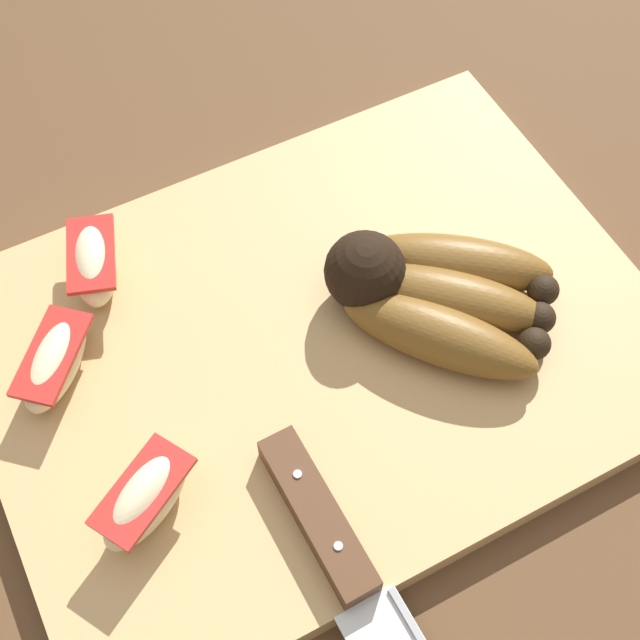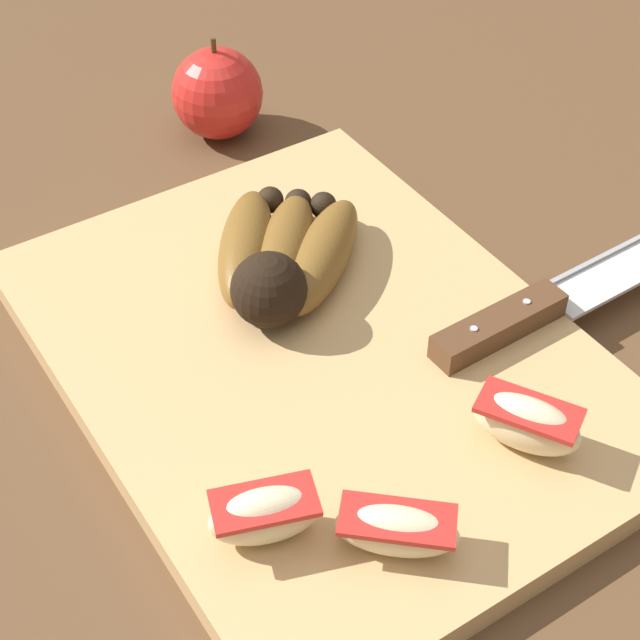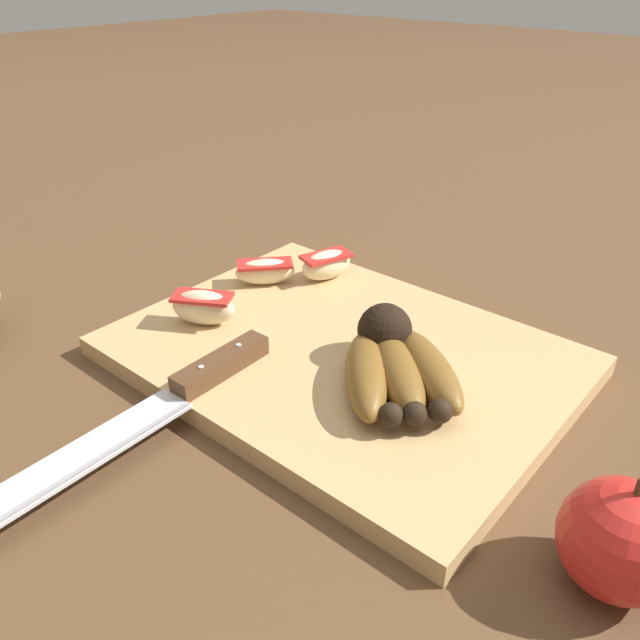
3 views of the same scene
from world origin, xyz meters
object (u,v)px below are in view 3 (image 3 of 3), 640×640
Objects in this scene: apple_wedge_middle at (265,271)px; apple_wedge_far at (326,264)px; chefs_knife at (179,392)px; apple_wedge_near at (203,307)px; banana_bunch at (395,364)px; whole_apple at (621,540)px.

apple_wedge_middle is 1.01× the size of apple_wedge_far.
apple_wedge_near reaches higher than chefs_knife.
whole_apple is (0.21, -0.07, -0.00)m from banana_bunch.
apple_wedge_far is 0.43m from whole_apple.
whole_apple is at bearing -17.38° from banana_bunch.
banana_bunch reaches higher than chefs_knife.
apple_wedge_middle is at bearing 98.98° from apple_wedge_near.
chefs_knife is 0.22m from apple_wedge_middle.
apple_wedge_middle is 0.45m from whole_apple.
chefs_knife is at bearing -168.19° from whole_apple.
apple_wedge_middle is at bearing -129.44° from apple_wedge_far.
apple_wedge_near reaches higher than apple_wedge_middle.
apple_wedge_far is (-0.18, 0.12, -0.00)m from banana_bunch.
banana_bunch is 2.16× the size of apple_wedge_near.
chefs_knife is at bearing -132.22° from banana_bunch.
whole_apple reaches higher than banana_bunch.
banana_bunch is 0.53× the size of chefs_knife.
apple_wedge_far reaches higher than chefs_knife.
apple_wedge_near reaches higher than apple_wedge_far.
banana_bunch is at bearing -16.07° from apple_wedge_middle.
chefs_knife is 4.16× the size of apple_wedge_middle.
whole_apple reaches higher than chefs_knife.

